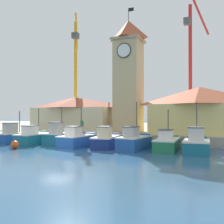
# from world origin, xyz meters

# --- Properties ---
(ground_plane) EXTENTS (300.00, 300.00, 0.00)m
(ground_plane) POSITION_xyz_m (0.00, 0.00, 0.00)
(ground_plane) COLOR #2D567A
(quay_wharf) EXTENTS (120.00, 40.00, 1.01)m
(quay_wharf) POSITION_xyz_m (0.00, 27.49, 0.51)
(quay_wharf) COLOR #A89E89
(quay_wharf) RESTS_ON ground
(fishing_boat_left_outer) EXTENTS (2.21, 4.65, 3.58)m
(fishing_boat_left_outer) POSITION_xyz_m (-8.76, 4.18, 0.75)
(fishing_boat_left_outer) COLOR #2356A8
(fishing_boat_left_outer) RESTS_ON ground
(fishing_boat_left_inner) EXTENTS (2.28, 5.34, 3.89)m
(fishing_boat_left_inner) POSITION_xyz_m (-5.45, 3.63, 0.72)
(fishing_boat_left_inner) COLOR #196B7F
(fishing_boat_left_inner) RESTS_ON ground
(fishing_boat_mid_left) EXTENTS (2.21, 4.22, 4.00)m
(fishing_boat_mid_left) POSITION_xyz_m (-2.87, 4.46, 0.81)
(fishing_boat_mid_left) COLOR #196B7F
(fishing_boat_mid_left) RESTS_ON ground
(fishing_boat_center) EXTENTS (2.25, 4.83, 3.96)m
(fishing_boat_center) POSITION_xyz_m (0.01, 3.53, 0.72)
(fishing_boat_center) COLOR #2356A8
(fishing_boat_center) RESTS_ON ground
(fishing_boat_mid_right) EXTENTS (2.48, 5.20, 4.44)m
(fishing_boat_mid_right) POSITION_xyz_m (3.00, 4.05, 0.72)
(fishing_boat_mid_right) COLOR navy
(fishing_boat_mid_right) RESTS_ON ground
(fishing_boat_right_inner) EXTENTS (2.35, 4.33, 4.39)m
(fishing_boat_right_inner) POSITION_xyz_m (5.97, 3.54, 0.76)
(fishing_boat_right_inner) COLOR #2356A8
(fishing_boat_right_inner) RESTS_ON ground
(fishing_boat_right_outer) EXTENTS (2.16, 5.07, 3.64)m
(fishing_boat_right_outer) POSITION_xyz_m (8.78, 4.53, 0.66)
(fishing_boat_right_outer) COLOR #237A4C
(fishing_boat_right_outer) RESTS_ON ground
(fishing_boat_far_right) EXTENTS (2.35, 4.33, 4.25)m
(fishing_boat_far_right) POSITION_xyz_m (11.41, 3.69, 0.73)
(fishing_boat_far_right) COLOR #196B7F
(fishing_boat_far_right) RESTS_ON ground
(clock_tower) EXTENTS (3.64, 3.64, 15.75)m
(clock_tower) POSITION_xyz_m (2.38, 12.00, 8.46)
(clock_tower) COLOR tan
(clock_tower) RESTS_ON quay_wharf
(warehouse_left) EXTENTS (11.62, 6.00, 4.62)m
(warehouse_left) POSITION_xyz_m (-5.81, 12.55, 3.37)
(warehouse_left) COLOR beige
(warehouse_left) RESTS_ON quay_wharf
(warehouse_right) EXTENTS (10.72, 7.32, 5.36)m
(warehouse_right) POSITION_xyz_m (10.93, 12.14, 3.75)
(warehouse_right) COLOR #E5D17A
(warehouse_right) RESTS_ON quay_wharf
(port_crane_near) EXTENTS (3.48, 9.66, 21.91)m
(port_crane_near) POSITION_xyz_m (8.66, 24.12, 9.12)
(port_crane_near) COLOR maroon
(port_crane_near) RESTS_ON quay_wharf
(port_crane_far) EXTENTS (5.33, 9.02, 20.05)m
(port_crane_far) POSITION_xyz_m (-10.44, 20.35, 8.47)
(port_crane_far) COLOR #976E11
(port_crane_far) RESTS_ON quay_wharf
(mooring_buoy) EXTENTS (0.75, 0.75, 0.75)m
(mooring_buoy) POSITION_xyz_m (-4.48, -0.36, 0.38)
(mooring_buoy) COLOR #E54C19
(mooring_buoy) RESTS_ON ground
(dock_worker_near_tower) EXTENTS (0.34, 0.22, 1.62)m
(dock_worker_near_tower) POSITION_xyz_m (-2.20, 8.23, 1.86)
(dock_worker_near_tower) COLOR #33333D
(dock_worker_near_tower) RESTS_ON quay_wharf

